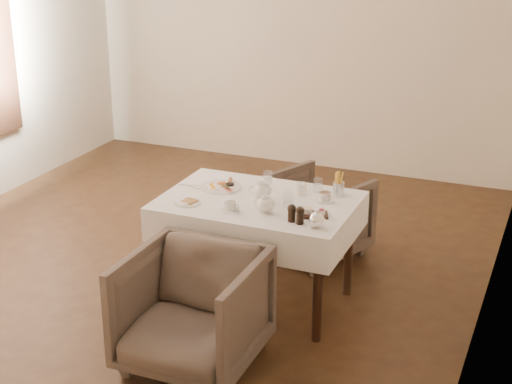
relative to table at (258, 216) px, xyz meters
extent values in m
plane|color=black|center=(-0.80, 0.47, -0.64)|extent=(5.00, 5.00, 0.00)
plane|color=beige|center=(-0.80, 2.97, 0.81)|extent=(4.50, 0.00, 4.50)
plane|color=beige|center=(1.45, 0.47, 0.81)|extent=(0.00, 5.00, 5.00)
cube|color=black|center=(0.00, 0.00, 0.08)|extent=(1.20, 0.80, 0.04)
cube|color=white|center=(0.00, 0.00, 0.00)|extent=(1.28, 0.88, 0.23)
cylinder|color=black|center=(-0.54, 0.34, -0.29)|extent=(0.06, 0.06, 0.70)
cylinder|color=black|center=(0.54, 0.34, -0.29)|extent=(0.06, 0.06, 0.70)
cylinder|color=black|center=(-0.54, -0.34, -0.29)|extent=(0.06, 0.06, 0.70)
cylinder|color=black|center=(0.54, -0.34, -0.29)|extent=(0.06, 0.06, 0.70)
imported|color=#50443B|center=(-0.06, -0.87, -0.28)|extent=(0.76, 0.78, 0.71)
imported|color=#50443B|center=(0.11, 0.88, -0.31)|extent=(0.92, 0.93, 0.65)
cylinder|color=white|center=(-0.33, 0.11, 0.12)|extent=(0.29, 0.29, 0.01)
ellipsoid|color=#BF5E22|center=(-0.34, 0.16, 0.14)|extent=(0.07, 0.07, 0.02)
cylinder|color=brown|center=(-0.30, 0.20, 0.14)|extent=(0.06, 0.11, 0.03)
cylinder|color=black|center=(-0.27, 0.15, 0.14)|extent=(0.05, 0.05, 0.02)
cube|color=#9E3225|center=(-0.25, 0.06, 0.13)|extent=(0.10, 0.09, 0.01)
ellipsoid|color=#264C19|center=(-0.29, 0.11, 0.13)|extent=(0.06, 0.05, 0.02)
cylinder|color=white|center=(-0.40, -0.24, 0.12)|extent=(0.17, 0.17, 0.01)
cube|color=brown|center=(-0.39, -0.23, 0.13)|extent=(0.10, 0.10, 0.01)
cube|color=white|center=(-0.43, -0.26, 0.13)|extent=(0.14, 0.13, 0.01)
cylinder|color=white|center=(0.23, 0.20, 0.16)|extent=(0.08, 0.08, 0.08)
cylinder|color=white|center=(-0.09, -0.25, 0.12)|extent=(0.12, 0.12, 0.01)
cylinder|color=white|center=(-0.09, -0.25, 0.15)|extent=(0.08, 0.08, 0.05)
cylinder|color=#A06B48|center=(-0.09, -0.25, 0.17)|extent=(0.07, 0.07, 0.00)
cylinder|color=white|center=(0.42, 0.14, 0.12)|extent=(0.13, 0.13, 0.01)
cylinder|color=white|center=(0.42, 0.14, 0.15)|extent=(0.10, 0.10, 0.06)
cylinder|color=#A06B48|center=(0.42, 0.14, 0.18)|extent=(0.07, 0.07, 0.00)
cylinder|color=silver|center=(-0.06, 0.31, 0.16)|extent=(0.09, 0.09, 0.09)
cylinder|color=silver|center=(0.23, -0.03, 0.17)|extent=(0.09, 0.09, 0.10)
cylinder|color=silver|center=(0.31, 0.31, 0.16)|extent=(0.07, 0.07, 0.09)
cube|color=black|center=(0.43, -0.13, 0.12)|extent=(0.21, 0.18, 0.02)
cylinder|color=white|center=(0.39, -0.13, 0.15)|extent=(0.06, 0.06, 0.03)
cylinder|color=maroon|center=(0.48, -0.12, 0.15)|extent=(0.04, 0.04, 0.03)
cylinder|color=silver|center=(0.47, 0.29, 0.16)|extent=(0.08, 0.08, 0.09)
cube|color=silver|center=(-0.54, 0.07, 0.12)|extent=(0.17, 0.06, 0.00)
cube|color=silver|center=(-0.51, 0.04, 0.12)|extent=(0.18, 0.06, 0.00)
camera|label=1|loc=(1.86, -4.48, 1.99)|focal=55.00mm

